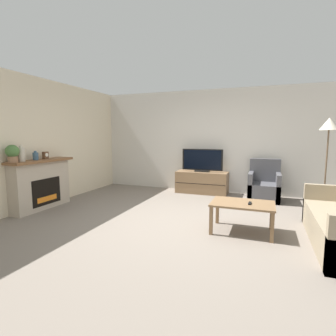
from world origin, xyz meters
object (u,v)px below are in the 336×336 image
Objects in this scene: mantel_clock at (45,155)px; tv_stand at (202,182)px; floor_lamp at (329,132)px; mantel_vase_left at (21,154)px; tv at (202,161)px; armchair at (264,187)px; remote at (250,203)px; potted_plant at (12,153)px; mantel_vase_centre_left at (36,156)px; fireplace at (41,184)px; coffee_table at (243,207)px.

mantel_clock is 0.11× the size of tv_stand.
mantel_vase_left is at bearing -161.42° from floor_lamp.
tv reaches higher than armchair.
floor_lamp is (2.57, -1.25, 0.73)m from tv.
remote is (-0.19, -2.36, 0.18)m from armchair.
mantel_vase_left is at bearing -132.07° from tv_stand.
floor_lamp is at bearing 20.29° from potted_plant.
mantel_vase_left is at bearing -90.00° from mantel_vase_centre_left.
potted_plant is (0.00, -0.50, 0.09)m from mantel_vase_centre_left.
mantel_vase_left reaches higher than mantel_clock.
fireplace is at bearing 92.21° from mantel_vase_left.
tv is at bearing 41.96° from mantel_clock.
potted_plant is at bearing -144.82° from armchair.
fireplace is 9.53× the size of mantel_clock.
armchair is at bearing 35.18° from potted_plant.
fireplace is at bearing 98.77° from mantel_vase_centre_left.
remote is (4.09, 0.48, -0.68)m from mantel_vase_left.
tv is (2.74, 3.04, -0.32)m from mantel_vase_left.
mantel_clock reaches higher than fireplace.
mantel_clock is 0.99× the size of remote.
floor_lamp is at bearing 48.65° from remote.
coffee_table is at bearing 7.38° from mantel_vase_left.
mantel_vase_centre_left is at bearing -149.54° from armchair.
remote is at bearing 6.72° from mantel_vase_left.
potted_plant is 2.12× the size of remote.
mantel_vase_centre_left is 0.58× the size of potted_plant.
mantel_clock is 5.47m from floor_lamp.
coffee_table is 0.13m from remote.
tv is 1.64m from armchair.
tv_stand is at bearing 49.55° from potted_plant.
mantel_clock reaches higher than tv.
tv_stand is 1.55m from armchair.
armchair is at bearing 134.49° from floor_lamp.
coffee_table is at bearing 1.25° from fireplace.
potted_plant is at bearing -88.44° from fireplace.
armchair is at bearing 27.91° from mantel_clock.
coffee_table is at bearing -63.90° from tv_stand.
mantel_clock reaches higher than armchair.
tv is (2.76, 2.61, 0.32)m from fireplace.
fireplace is 3.81m from tv.
armchair is (4.28, 3.02, -0.89)m from potted_plant.
potted_plant is 4.24m from tv.
tv_stand reaches higher than coffee_table.
floor_lamp is (1.23, 1.30, 1.09)m from remote.
tv_stand is at bearing 153.98° from floor_lamp.
armchair reaches higher than remote.
coffee_table is at bearing -0.80° from mantel_clock.
armchair is at bearing -7.41° from tv.
mantel_vase_left is at bearing -171.41° from remote.
potted_plant is at bearing -130.45° from tv_stand.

